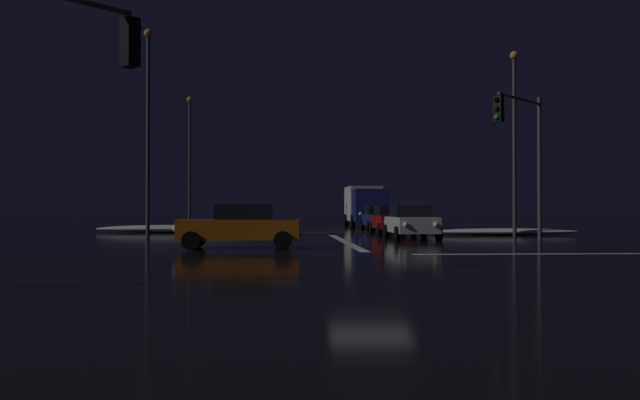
{
  "coord_description": "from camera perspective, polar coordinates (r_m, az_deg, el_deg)",
  "views": [
    {
      "loc": [
        -2.8,
        -20.83,
        1.41
      ],
      "look_at": [
        -0.84,
        11.82,
        1.81
      ],
      "focal_mm": 38.57,
      "sensor_mm": 36.0,
      "label": 1
    }
  ],
  "objects": [
    {
      "name": "centre_line_ns",
      "position": [
        40.77,
        0.5,
        -2.68
      ],
      "size": [
        22.0,
        0.15,
        0.01
      ],
      "color": "yellow",
      "rests_on": "ground"
    },
    {
      "name": "streetlamp_left_near",
      "position": [
        35.54,
        -14.08,
        6.58
      ],
      "size": [
        0.44,
        0.44,
        10.39
      ],
      "color": "#424247",
      "rests_on": "ground"
    },
    {
      "name": "snow_bank_right_curb",
      "position": [
        37.5,
        14.95,
        -2.56
      ],
      "size": [
        8.08,
        1.5,
        0.36
      ],
      "color": "white",
      "rests_on": "ground"
    },
    {
      "name": "traffic_signal_ne",
      "position": [
        30.24,
        16.49,
        4.86
      ],
      "size": [
        3.02,
        3.02,
        6.29
      ],
      "color": "#4C4C51",
      "rests_on": "ground"
    },
    {
      "name": "sedan_red",
      "position": [
        38.02,
        5.96,
        -1.62
      ],
      "size": [
        2.02,
        4.33,
        1.57
      ],
      "color": "maroon",
      "rests_on": "ground"
    },
    {
      "name": "streetlamp_left_far",
      "position": [
        51.23,
        -10.76,
        3.89
      ],
      "size": [
        0.44,
        0.44,
        9.6
      ],
      "color": "#424247",
      "rests_on": "ground"
    },
    {
      "name": "sedan_orange_crossing",
      "position": [
        24.39,
        -6.68,
        -2.13
      ],
      "size": [
        4.33,
        2.02,
        1.57
      ],
      "color": "#C66014",
      "rests_on": "ground"
    },
    {
      "name": "stop_line_north",
      "position": [
        29.22,
        2.07,
        -3.46
      ],
      "size": [
        0.35,
        14.08,
        0.01
      ],
      "color": "white",
      "rests_on": "ground"
    },
    {
      "name": "snow_bank_left_curb",
      "position": [
        40.9,
        -12.19,
        -2.35
      ],
      "size": [
        8.74,
        1.5,
        0.45
      ],
      "color": "white",
      "rests_on": "ground"
    },
    {
      "name": "streetlamp_right_near",
      "position": [
        36.93,
        15.82,
        5.62
      ],
      "size": [
        0.44,
        0.44,
        9.53
      ],
      "color": "#424247",
      "rests_on": "ground"
    },
    {
      "name": "ground",
      "position": [
        21.07,
        4.22,
        -4.68
      ],
      "size": [
        120.0,
        120.0,
        0.1
      ],
      "primitive_type": "cube",
      "color": "black"
    },
    {
      "name": "crosswalk_bar_east",
      "position": [
        23.65,
        24.68,
        -4.05
      ],
      "size": [
        14.08,
        0.4,
        0.01
      ],
      "color": "white",
      "rests_on": "ground"
    },
    {
      "name": "sedan_blue",
      "position": [
        44.7,
        4.94,
        -1.48
      ],
      "size": [
        2.02,
        4.33,
        1.57
      ],
      "color": "navy",
      "rests_on": "ground"
    },
    {
      "name": "traffic_signal_sw",
      "position": [
        14.4,
        -22.59,
        9.91
      ],
      "size": [
        2.96,
        2.96,
        5.89
      ],
      "color": "#4C4C51",
      "rests_on": "ground"
    },
    {
      "name": "box_truck",
      "position": [
        51.98,
        3.75,
        -0.37
      ],
      "size": [
        2.68,
        8.28,
        3.08
      ],
      "color": "navy",
      "rests_on": "ground"
    },
    {
      "name": "sedan_white",
      "position": [
        31.55,
        7.57,
        -1.8
      ],
      "size": [
        2.02,
        4.33,
        1.57
      ],
      "color": "silver",
      "rests_on": "ground"
    }
  ]
}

